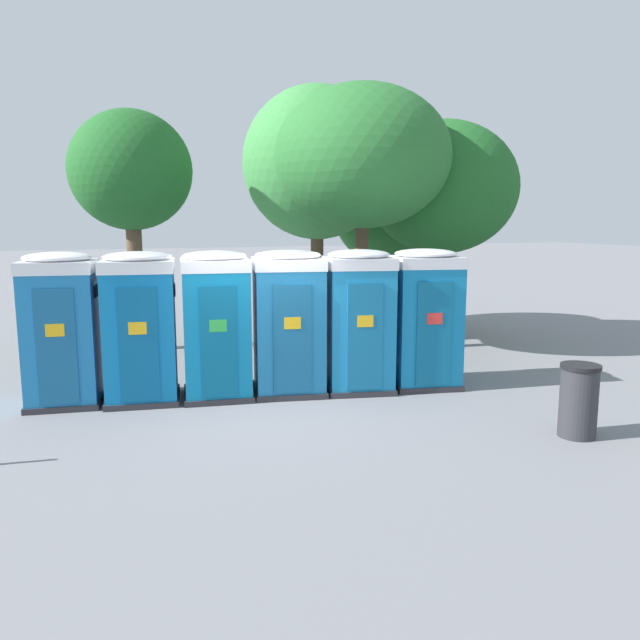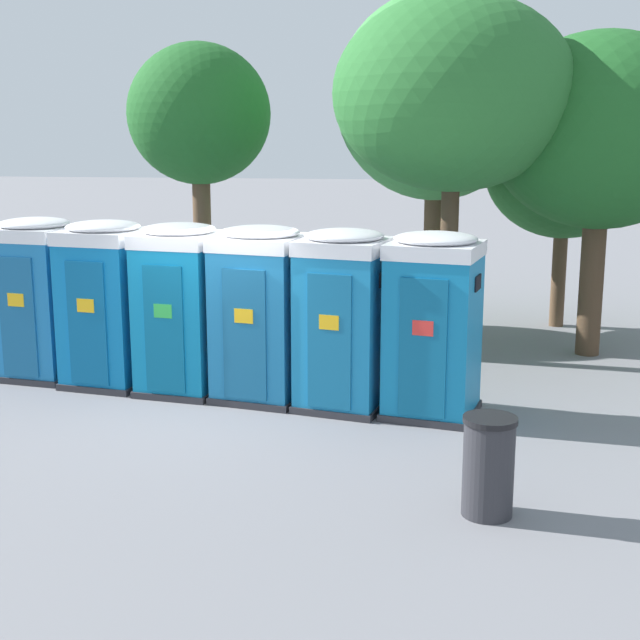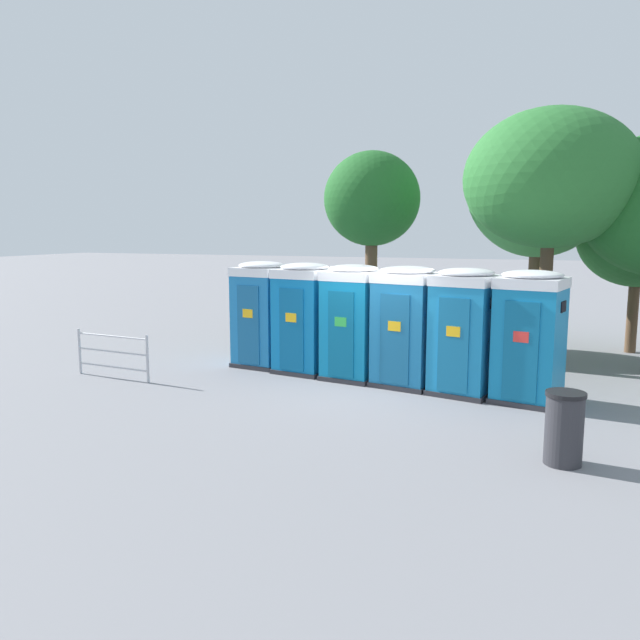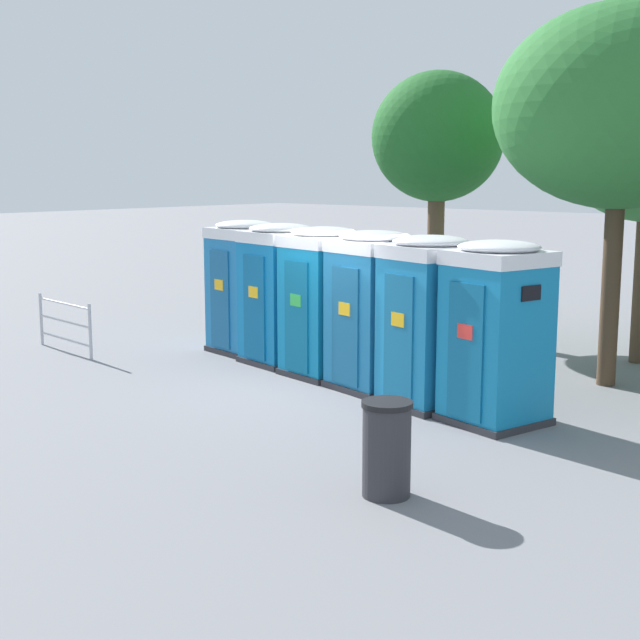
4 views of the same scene
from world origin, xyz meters
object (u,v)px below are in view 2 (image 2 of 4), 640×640
portapotty_3 (261,313)px  street_tree_3 (453,94)px  portapotty_1 (107,303)px  portapotty_2 (181,308)px  portapotty_5 (433,324)px  street_tree_0 (601,132)px  street_tree_4 (565,166)px  trash_can (488,466)px  street_tree_2 (436,98)px  street_tree_1 (199,116)px  portapotty_4 (344,319)px  portapotty_0 (39,297)px

portapotty_3 → street_tree_3: size_ratio=0.42×
portapotty_1 → portapotty_2: same height
portapotty_1 → portapotty_3: bearing=-9.5°
portapotty_5 → street_tree_0: street_tree_0 is taller
portapotty_2 → street_tree_4: street_tree_4 is taller
portapotty_1 → portapotty_2: 1.26m
portapotty_3 → trash_can: size_ratio=2.42×
street_tree_0 → street_tree_2: 3.20m
portapotty_5 → street_tree_1: 7.58m
street_tree_1 → street_tree_3: bearing=-23.2°
street_tree_2 → street_tree_4: (2.52, 0.86, -1.28)m
portapotty_2 → trash_can: size_ratio=2.42×
street_tree_1 → portapotty_2: bearing=-78.8°
portapotty_1 → portapotty_3: size_ratio=1.00×
portapotty_2 → portapotty_4: 2.52m
portapotty_5 → portapotty_1: bearing=170.3°
street_tree_2 → trash_can: street_tree_2 is taller
street_tree_1 → trash_can: size_ratio=5.27×
portapotty_2 → street_tree_2: street_tree_2 is taller
portapotty_0 → portapotty_5: (6.19, -1.13, -0.00)m
portapotty_1 → street_tree_2: street_tree_2 is taller
portapotty_2 → street_tree_1: street_tree_1 is taller
trash_can → street_tree_4: bearing=79.2°
portapotty_1 → portapotty_2: (1.24, -0.23, 0.00)m
street_tree_4 → street_tree_1: bearing=-173.2°
street_tree_1 → trash_can: street_tree_1 is taller
street_tree_0 → street_tree_4: (-0.26, 2.31, -0.65)m
portapotty_3 → street_tree_4: bearing=49.3°
portapotty_1 → street_tree_3: street_tree_3 is taller
trash_can → portapotty_1: bearing=143.8°
portapotty_5 → trash_can: size_ratio=2.42×
portapotty_5 → street_tree_0: (2.67, 3.81, 2.54)m
street_tree_0 → street_tree_4: bearing=96.5°
trash_can → street_tree_3: bearing=93.7°
portapotty_3 → street_tree_4: street_tree_4 is taller
street_tree_0 → street_tree_3: (-2.47, -0.62, 0.61)m
portapotty_2 → trash_can: (4.35, -3.87, -0.75)m
street_tree_2 → portapotty_4: bearing=-102.7°
street_tree_0 → trash_can: 8.05m
street_tree_2 → street_tree_1: bearing=179.8°
portapotty_4 → street_tree_2: bearing=77.3°
trash_can → portapotty_4: bearing=118.7°
portapotty_0 → street_tree_2: street_tree_2 is taller
portapotty_1 → portapotty_4: size_ratio=1.00×
portapotty_5 → street_tree_0: size_ratio=0.46×
street_tree_3 → street_tree_2: bearing=98.5°
street_tree_4 → trash_can: size_ratio=4.38×
street_tree_2 → street_tree_3: size_ratio=1.06×
portapotty_3 → portapotty_5: (2.48, -0.44, 0.00)m
portapotty_5 → street_tree_2: (-0.11, 5.25, 3.17)m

